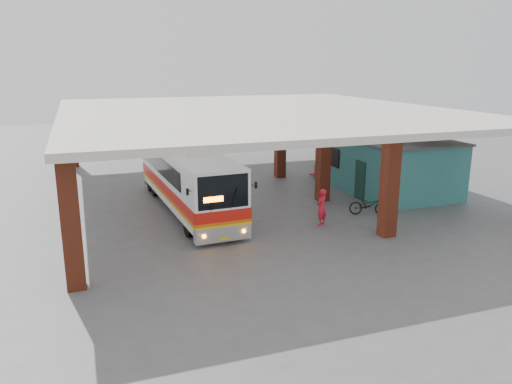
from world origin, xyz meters
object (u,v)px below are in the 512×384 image
Objects in this scene: pedestrian at (322,207)px; motorcycle at (369,205)px; coach_bus at (187,178)px; red_chair at (315,172)px.

motorcycle is at bearing 159.05° from pedestrian.
red_chair is (9.25, 4.45, -1.26)m from coach_bus.
motorcycle reaches higher than red_chair.
pedestrian reaches higher than motorcycle.
motorcycle is 1.10× the size of pedestrian.
coach_bus is 10.34m from red_chair.
coach_bus is at bearing -164.28° from red_chair.
pedestrian reaches higher than red_chair.
motorcycle is (8.08, -3.75, -1.15)m from coach_bus.
pedestrian is (-2.89, -0.68, 0.36)m from motorcycle.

